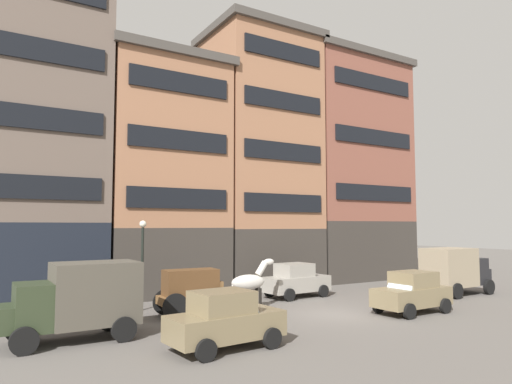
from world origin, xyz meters
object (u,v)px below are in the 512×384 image
(sedan_light, at_px, (225,320))
(sedan_parked_curb, at_px, (296,280))
(streetlamp_curbside, at_px, (142,252))
(draft_horse, at_px, (250,281))
(cargo_wagon, at_px, (192,289))
(delivery_truck_near, at_px, (455,269))
(delivery_truck_far, at_px, (77,298))
(sedan_dark, at_px, (412,292))
(pedestrian_officer, at_px, (68,293))

(sedan_light, distance_m, sedan_parked_curb, 10.91)
(streetlamp_curbside, bearing_deg, draft_horse, -27.45)
(cargo_wagon, bearing_deg, sedan_light, -102.71)
(cargo_wagon, xyz_separation_m, sedan_light, (-1.26, -5.57, -0.23))
(delivery_truck_near, bearing_deg, delivery_truck_far, 179.52)
(sedan_parked_curb, bearing_deg, draft_horse, -156.41)
(sedan_dark, bearing_deg, delivery_truck_far, 169.51)
(draft_horse, height_order, delivery_truck_near, delivery_truck_near)
(sedan_dark, bearing_deg, cargo_wagon, 151.84)
(delivery_truck_near, xyz_separation_m, sedan_dark, (-6.47, -2.37, -0.51))
(cargo_wagon, relative_size, streetlamp_curbside, 0.72)
(draft_horse, relative_size, streetlamp_curbside, 0.57)
(cargo_wagon, relative_size, sedan_light, 0.78)
(pedestrian_officer, bearing_deg, delivery_truck_near, -13.48)
(cargo_wagon, relative_size, draft_horse, 1.27)
(sedan_parked_curb, relative_size, streetlamp_curbside, 0.92)
(delivery_truck_far, xyz_separation_m, pedestrian_officer, (0.45, 4.56, -0.44))
(delivery_truck_far, relative_size, streetlamp_curbside, 1.06)
(cargo_wagon, xyz_separation_m, delivery_truck_near, (15.10, -2.25, 0.28))
(streetlamp_curbside, bearing_deg, cargo_wagon, -57.20)
(sedan_light, distance_m, streetlamp_curbside, 8.07)
(sedan_parked_curb, distance_m, pedestrian_officer, 11.53)
(delivery_truck_near, xyz_separation_m, sedan_light, (-16.36, -3.32, -0.51))
(delivery_truck_near, xyz_separation_m, delivery_truck_far, (-20.18, 0.17, 0.00))
(sedan_dark, bearing_deg, sedan_parked_curb, 105.49)
(delivery_truck_near, distance_m, sedan_dark, 6.91)
(sedan_parked_curb, bearing_deg, streetlamp_curbside, 175.97)
(sedan_dark, distance_m, sedan_parked_curb, 6.57)
(sedan_dark, bearing_deg, delivery_truck_near, 20.09)
(delivery_truck_near, bearing_deg, draft_horse, 169.52)
(pedestrian_officer, bearing_deg, sedan_parked_curb, -3.82)
(sedan_dark, relative_size, sedan_parked_curb, 0.98)
(sedan_dark, relative_size, pedestrian_officer, 2.08)
(sedan_light, bearing_deg, streetlamp_curbside, 91.63)
(delivery_truck_far, xyz_separation_m, streetlamp_curbside, (3.60, 4.38, 1.25))
(delivery_truck_near, height_order, sedan_light, delivery_truck_near)
(cargo_wagon, height_order, delivery_truck_far, delivery_truck_far)
(delivery_truck_near, height_order, delivery_truck_far, same)
(cargo_wagon, relative_size, delivery_truck_far, 0.68)
(cargo_wagon, xyz_separation_m, pedestrian_officer, (-4.63, 2.48, -0.17))
(cargo_wagon, distance_m, streetlamp_curbside, 3.13)
(delivery_truck_far, xyz_separation_m, sedan_light, (3.82, -3.49, -0.51))
(sedan_dark, relative_size, streetlamp_curbside, 0.91)
(cargo_wagon, distance_m, sedan_dark, 9.79)
(cargo_wagon, xyz_separation_m, streetlamp_curbside, (-1.48, 2.30, 1.52))
(sedan_light, distance_m, pedestrian_officer, 8.73)
(sedan_dark, distance_m, sedan_light, 9.93)
(sedan_light, bearing_deg, sedan_parked_curb, 41.86)
(draft_horse, height_order, sedan_dark, draft_horse)
(draft_horse, height_order, delivery_truck_far, delivery_truck_far)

